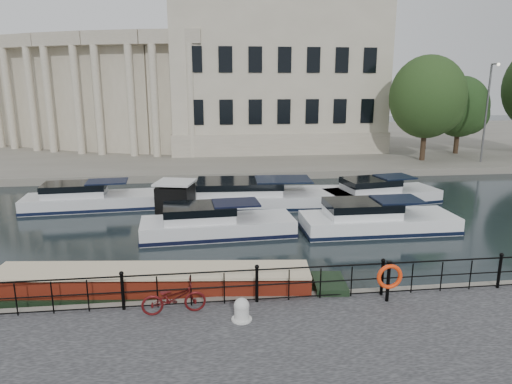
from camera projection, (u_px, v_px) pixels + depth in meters
The scene contains 11 objects.
ground_plane at pixel (249, 286), 16.37m from camera, with size 160.00×160.00×0.00m, color black.
far_bank at pixel (213, 142), 53.93m from camera, with size 120.00×42.00×0.55m, color #6B665B.
railing at pixel (257, 282), 13.92m from camera, with size 24.14×0.14×1.22m.
civic_building at pixel (204, 83), 48.08m from camera, with size 53.55×31.84×16.85m.
bicycle at pixel (174, 298), 13.26m from camera, with size 0.65×1.86×0.98m, color #4B0D0E.
mooring_bollard at pixel (242, 310), 12.92m from camera, with size 0.59×0.59×0.66m.
life_ring_post at pixel (389, 277), 13.86m from camera, with size 0.80×0.21×1.31m.
narrowboat at pixel (154, 293), 15.08m from camera, with size 12.97×3.10×1.48m.
harbour_hut at pixel (176, 203), 24.05m from camera, with size 3.04×2.73×2.16m.
cabin_cruisers at pixel (263, 207), 25.38m from camera, with size 24.69×8.76×1.99m.
trees at pixel (495, 97), 39.92m from camera, with size 18.16×8.95×10.14m.
Camera 1 is at (-1.61, -15.03, 7.15)m, focal length 32.00 mm.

